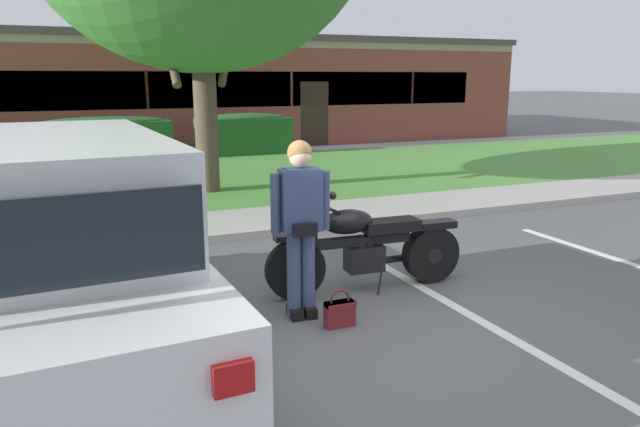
{
  "coord_description": "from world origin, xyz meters",
  "views": [
    {
      "loc": [
        -2.45,
        -4.44,
        2.27
      ],
      "look_at": [
        -0.07,
        1.23,
        0.85
      ],
      "focal_mm": 33.37,
      "sensor_mm": 36.0,
      "label": 1
    }
  ],
  "objects_px": {
    "hedge_center_left": "(106,139)",
    "handbag": "(340,311)",
    "motorcycle": "(374,246)",
    "parked_suv_adjacent": "(45,254)",
    "brick_building": "(130,89)",
    "hedge_center_right": "(244,134)",
    "rider_person": "(301,217)"
  },
  "relations": [
    {
      "from": "hedge_center_left",
      "to": "handbag",
      "type": "bearing_deg",
      "value": -84.0
    },
    {
      "from": "motorcycle",
      "to": "hedge_center_left",
      "type": "relative_size",
      "value": 0.66
    },
    {
      "from": "parked_suv_adjacent",
      "to": "hedge_center_left",
      "type": "height_order",
      "value": "parked_suv_adjacent"
    },
    {
      "from": "brick_building",
      "to": "parked_suv_adjacent",
      "type": "bearing_deg",
      "value": -97.55
    },
    {
      "from": "motorcycle",
      "to": "hedge_center_right",
      "type": "height_order",
      "value": "hedge_center_right"
    },
    {
      "from": "handbag",
      "to": "brick_building",
      "type": "height_order",
      "value": "brick_building"
    },
    {
      "from": "handbag",
      "to": "hedge_center_right",
      "type": "height_order",
      "value": "hedge_center_right"
    },
    {
      "from": "handbag",
      "to": "parked_suv_adjacent",
      "type": "xyz_separation_m",
      "value": [
        -2.42,
        0.12,
        0.81
      ]
    },
    {
      "from": "motorcycle",
      "to": "brick_building",
      "type": "relative_size",
      "value": 0.08
    },
    {
      "from": "motorcycle",
      "to": "handbag",
      "type": "xyz_separation_m",
      "value": [
        -0.76,
        -0.78,
        -0.34
      ]
    },
    {
      "from": "hedge_center_right",
      "to": "brick_building",
      "type": "bearing_deg",
      "value": 109.76
    },
    {
      "from": "parked_suv_adjacent",
      "to": "hedge_center_right",
      "type": "xyz_separation_m",
      "value": [
        4.94,
        12.0,
        -0.3
      ]
    },
    {
      "from": "brick_building",
      "to": "motorcycle",
      "type": "bearing_deg",
      "value": -87.83
    },
    {
      "from": "brick_building",
      "to": "hedge_center_left",
      "type": "bearing_deg",
      "value": -101.14
    },
    {
      "from": "handbag",
      "to": "hedge_center_left",
      "type": "distance_m",
      "value": 12.2
    },
    {
      "from": "hedge_center_right",
      "to": "parked_suv_adjacent",
      "type": "bearing_deg",
      "value": -112.39
    },
    {
      "from": "motorcycle",
      "to": "parked_suv_adjacent",
      "type": "relative_size",
      "value": 0.46
    },
    {
      "from": "hedge_center_left",
      "to": "brick_building",
      "type": "height_order",
      "value": "brick_building"
    },
    {
      "from": "hedge_center_right",
      "to": "motorcycle",
      "type": "bearing_deg",
      "value": -98.83
    },
    {
      "from": "rider_person",
      "to": "hedge_center_left",
      "type": "bearing_deg",
      "value": 95.02
    },
    {
      "from": "rider_person",
      "to": "hedge_center_left",
      "type": "relative_size",
      "value": 0.5
    },
    {
      "from": "rider_person",
      "to": "hedge_center_right",
      "type": "height_order",
      "value": "rider_person"
    },
    {
      "from": "hedge_center_right",
      "to": "handbag",
      "type": "bearing_deg",
      "value": -101.75
    },
    {
      "from": "motorcycle",
      "to": "hedge_center_left",
      "type": "xyz_separation_m",
      "value": [
        -2.03,
        11.34,
        0.17
      ]
    },
    {
      "from": "handbag",
      "to": "hedge_center_right",
      "type": "distance_m",
      "value": 12.39
    },
    {
      "from": "hedge_center_right",
      "to": "rider_person",
      "type": "bearing_deg",
      "value": -103.22
    },
    {
      "from": "hedge_center_right",
      "to": "hedge_center_left",
      "type": "bearing_deg",
      "value": 180.0
    },
    {
      "from": "handbag",
      "to": "hedge_center_left",
      "type": "bearing_deg",
      "value": 96.0
    },
    {
      "from": "motorcycle",
      "to": "hedge_center_left",
      "type": "height_order",
      "value": "hedge_center_left"
    },
    {
      "from": "handbag",
      "to": "hedge_center_left",
      "type": "xyz_separation_m",
      "value": [
        -1.27,
        12.12,
        0.51
      ]
    },
    {
      "from": "rider_person",
      "to": "parked_suv_adjacent",
      "type": "bearing_deg",
      "value": -173.41
    },
    {
      "from": "parked_suv_adjacent",
      "to": "hedge_center_right",
      "type": "height_order",
      "value": "parked_suv_adjacent"
    }
  ]
}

